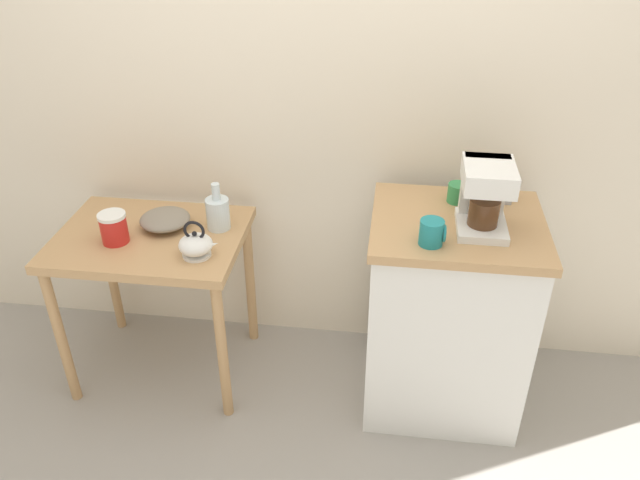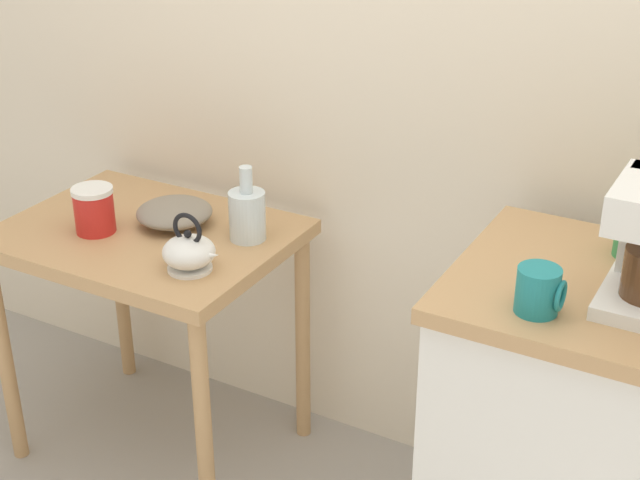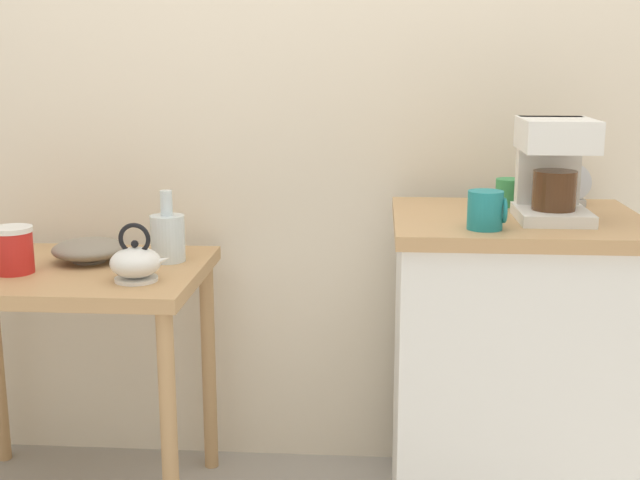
{
  "view_description": "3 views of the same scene",
  "coord_description": "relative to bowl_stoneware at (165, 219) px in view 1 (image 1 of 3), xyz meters",
  "views": [
    {
      "loc": [
        0.31,
        -2.11,
        2.08
      ],
      "look_at": [
        0.04,
        -0.03,
        0.78
      ],
      "focal_mm": 35.35,
      "sensor_mm": 36.0,
      "label": 1
    },
    {
      "loc": [
        0.85,
        -1.76,
        1.82
      ],
      "look_at": [
        -0.11,
        -0.04,
        0.86
      ],
      "focal_mm": 52.14,
      "sensor_mm": 36.0,
      "label": 2
    },
    {
      "loc": [
        0.2,
        -2.19,
        1.3
      ],
      "look_at": [
        0.04,
        0.0,
        0.82
      ],
      "focal_mm": 46.57,
      "sensor_mm": 36.0,
      "label": 3
    }
  ],
  "objects": [
    {
      "name": "ground_plane",
      "position": [
        0.63,
        -0.08,
        -0.76
      ],
      "size": [
        8.0,
        8.0,
        0.0
      ],
      "primitive_type": "plane",
      "color": "gray"
    },
    {
      "name": "back_wall",
      "position": [
        0.73,
        0.33,
        0.64
      ],
      "size": [
        4.4,
        0.1,
        2.8
      ],
      "primitive_type": "cube",
      "color": "beige",
      "rests_on": "ground_plane"
    },
    {
      "name": "wooden_table",
      "position": [
        -0.05,
        -0.07,
        -0.14
      ],
      "size": [
        0.78,
        0.59,
        0.73
      ],
      "color": "tan",
      "rests_on": "ground_plane"
    },
    {
      "name": "kitchen_counter",
      "position": [
        1.2,
        -0.08,
        -0.31
      ],
      "size": [
        0.66,
        0.57,
        0.89
      ],
      "color": "white",
      "rests_on": "ground_plane"
    },
    {
      "name": "bowl_stoneware",
      "position": [
        0.0,
        0.0,
        0.0
      ],
      "size": [
        0.21,
        0.21,
        0.07
      ],
      "color": "gray",
      "rests_on": "wooden_table"
    },
    {
      "name": "teakettle",
      "position": [
        0.2,
        -0.2,
        0.01
      ],
      "size": [
        0.16,
        0.13,
        0.16
      ],
      "color": "white",
      "rests_on": "wooden_table"
    },
    {
      "name": "glass_carafe_vase",
      "position": [
        0.23,
        0.02,
        0.04
      ],
      "size": [
        0.1,
        0.1,
        0.21
      ],
      "color": "silver",
      "rests_on": "wooden_table"
    },
    {
      "name": "canister_enamel",
      "position": [
        -0.16,
        -0.14,
        0.03
      ],
      "size": [
        0.11,
        0.11,
        0.13
      ],
      "color": "red",
      "rests_on": "wooden_table"
    },
    {
      "name": "coffee_maker",
      "position": [
        1.27,
        -0.12,
        0.27
      ],
      "size": [
        0.18,
        0.22,
        0.26
      ],
      "color": "white",
      "rests_on": "kitchen_counter"
    },
    {
      "name": "mug_dark_teal",
      "position": [
        1.09,
        -0.26,
        0.18
      ],
      "size": [
        0.09,
        0.09,
        0.09
      ],
      "color": "teal",
      "rests_on": "kitchen_counter"
    },
    {
      "name": "mug_tall_green",
      "position": [
        1.2,
        0.07,
        0.17
      ],
      "size": [
        0.09,
        0.08,
        0.08
      ],
      "color": "#338C4C",
      "rests_on": "kitchen_counter"
    },
    {
      "name": "table_clock",
      "position": [
        1.37,
        0.1,
        0.18
      ],
      "size": [
        0.11,
        0.05,
        0.12
      ],
      "color": "#B2B5BA",
      "rests_on": "kitchen_counter"
    }
  ]
}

